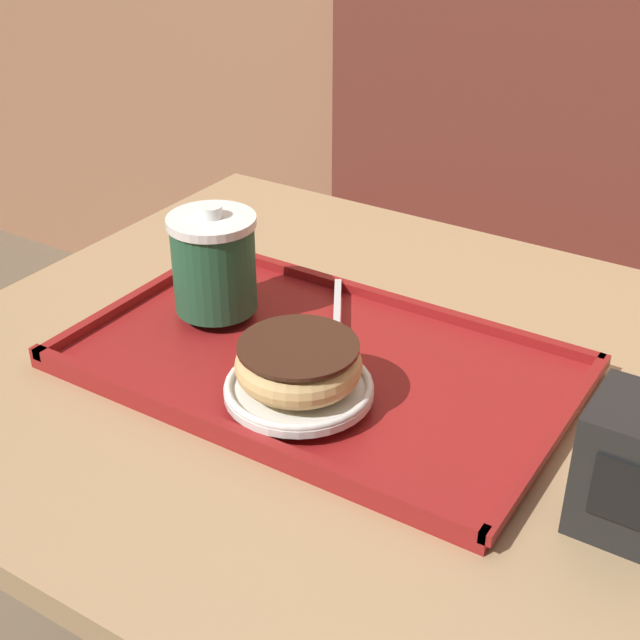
% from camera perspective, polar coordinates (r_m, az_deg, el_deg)
% --- Properties ---
extents(booth_bench, '(1.32, 0.44, 1.00)m').
position_cam_1_polar(booth_bench, '(1.87, 16.37, -1.68)').
color(booth_bench, brown).
rests_on(booth_bench, ground_plane).
extents(cafe_table, '(0.87, 0.81, 0.73)m').
position_cam_1_polar(cafe_table, '(1.09, 0.54, -10.48)').
color(cafe_table, tan).
rests_on(cafe_table, ground_plane).
extents(serving_tray, '(0.53, 0.32, 0.02)m').
position_cam_1_polar(serving_tray, '(0.96, 0.00, -2.94)').
color(serving_tray, maroon).
rests_on(serving_tray, cafe_table).
extents(coffee_cup_front, '(0.10, 0.10, 0.13)m').
position_cam_1_polar(coffee_cup_front, '(1.02, -6.81, 3.68)').
color(coffee_cup_front, '#235638').
rests_on(coffee_cup_front, serving_tray).
extents(plate_with_chocolate_donut, '(0.15, 0.15, 0.01)m').
position_cam_1_polar(plate_with_chocolate_donut, '(0.88, -1.36, -4.34)').
color(plate_with_chocolate_donut, white).
rests_on(plate_with_chocolate_donut, serving_tray).
extents(donut_chocolate_glazed, '(0.13, 0.13, 0.04)m').
position_cam_1_polar(donut_chocolate_glazed, '(0.87, -1.39, -2.78)').
color(donut_chocolate_glazed, '#DBB270').
rests_on(donut_chocolate_glazed, plate_with_chocolate_donut).
extents(spoon, '(0.09, 0.14, 0.01)m').
position_cam_1_polar(spoon, '(0.99, 1.07, -0.25)').
color(spoon, silver).
rests_on(spoon, serving_tray).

